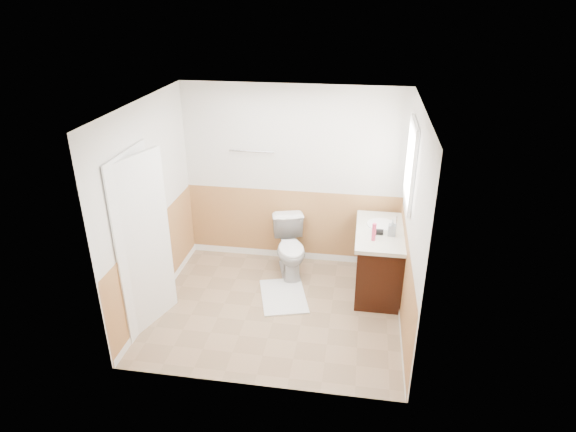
% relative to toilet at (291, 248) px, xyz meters
% --- Properties ---
extents(floor, '(3.00, 3.00, 0.00)m').
position_rel_toilet_xyz_m(floor, '(-0.04, -0.87, -0.39)').
color(floor, '#8C7051').
rests_on(floor, ground).
extents(ceiling, '(3.00, 3.00, 0.00)m').
position_rel_toilet_xyz_m(ceiling, '(-0.04, -0.87, 2.11)').
color(ceiling, white).
rests_on(ceiling, floor).
extents(wall_back, '(3.00, 0.00, 3.00)m').
position_rel_toilet_xyz_m(wall_back, '(-0.04, 0.43, 0.86)').
color(wall_back, silver).
rests_on(wall_back, floor).
extents(wall_front, '(3.00, 0.00, 3.00)m').
position_rel_toilet_xyz_m(wall_front, '(-0.04, -2.17, 0.86)').
color(wall_front, silver).
rests_on(wall_front, floor).
extents(wall_left, '(0.00, 3.00, 3.00)m').
position_rel_toilet_xyz_m(wall_left, '(-1.54, -0.87, 0.86)').
color(wall_left, silver).
rests_on(wall_left, floor).
extents(wall_right, '(0.00, 3.00, 3.00)m').
position_rel_toilet_xyz_m(wall_right, '(1.46, -0.87, 0.86)').
color(wall_right, silver).
rests_on(wall_right, floor).
extents(wainscot_back, '(3.00, 0.00, 3.00)m').
position_rel_toilet_xyz_m(wainscot_back, '(-0.04, 0.42, 0.11)').
color(wainscot_back, tan).
rests_on(wainscot_back, floor).
extents(wainscot_front, '(3.00, 0.00, 3.00)m').
position_rel_toilet_xyz_m(wainscot_front, '(-0.04, -2.15, 0.11)').
color(wainscot_front, tan).
rests_on(wainscot_front, floor).
extents(wainscot_left, '(0.00, 2.60, 2.60)m').
position_rel_toilet_xyz_m(wainscot_left, '(-1.53, -0.87, 0.11)').
color(wainscot_left, tan).
rests_on(wainscot_left, floor).
extents(wainscot_right, '(0.00, 2.60, 2.60)m').
position_rel_toilet_xyz_m(wainscot_right, '(1.45, -0.87, 0.11)').
color(wainscot_right, tan).
rests_on(wainscot_right, floor).
extents(toilet, '(0.62, 0.85, 0.77)m').
position_rel_toilet_xyz_m(toilet, '(0.00, 0.00, 0.00)').
color(toilet, silver).
rests_on(toilet, floor).
extents(bath_mat, '(0.75, 0.92, 0.02)m').
position_rel_toilet_xyz_m(bath_mat, '(0.00, -0.61, -0.38)').
color(bath_mat, silver).
rests_on(bath_mat, floor).
extents(vanity_cabinet, '(0.55, 1.10, 0.80)m').
position_rel_toilet_xyz_m(vanity_cabinet, '(1.17, -0.22, 0.01)').
color(vanity_cabinet, black).
rests_on(vanity_cabinet, floor).
extents(vanity_knob_left, '(0.03, 0.03, 0.03)m').
position_rel_toilet_xyz_m(vanity_knob_left, '(0.87, -0.32, 0.16)').
color(vanity_knob_left, white).
rests_on(vanity_knob_left, vanity_cabinet).
extents(vanity_knob_right, '(0.03, 0.03, 0.03)m').
position_rel_toilet_xyz_m(vanity_knob_right, '(0.87, -0.12, 0.16)').
color(vanity_knob_right, '#B4B3BA').
rests_on(vanity_knob_right, vanity_cabinet).
extents(countertop, '(0.60, 1.15, 0.05)m').
position_rel_toilet_xyz_m(countertop, '(1.16, -0.22, 0.44)').
color(countertop, beige).
rests_on(countertop, vanity_cabinet).
extents(sink_basin, '(0.36, 0.36, 0.02)m').
position_rel_toilet_xyz_m(sink_basin, '(1.17, -0.07, 0.47)').
color(sink_basin, white).
rests_on(sink_basin, countertop).
extents(faucet, '(0.02, 0.02, 0.14)m').
position_rel_toilet_xyz_m(faucet, '(1.35, -0.07, 0.53)').
color(faucet, silver).
rests_on(faucet, countertop).
extents(lotion_bottle, '(0.05, 0.05, 0.22)m').
position_rel_toilet_xyz_m(lotion_bottle, '(1.07, -0.50, 0.57)').
color(lotion_bottle, '#E33A61').
rests_on(lotion_bottle, countertop).
extents(soap_dispenser, '(0.10, 0.10, 0.20)m').
position_rel_toilet_xyz_m(soap_dispenser, '(1.29, -0.33, 0.57)').
color(soap_dispenser, gray).
rests_on(soap_dispenser, countertop).
extents(hair_dryer_body, '(0.14, 0.07, 0.07)m').
position_rel_toilet_xyz_m(hair_dryer_body, '(1.12, -0.33, 0.50)').
color(hair_dryer_body, black).
rests_on(hair_dryer_body, countertop).
extents(hair_dryer_handle, '(0.03, 0.03, 0.07)m').
position_rel_toilet_xyz_m(hair_dryer_handle, '(1.09, -0.35, 0.47)').
color(hair_dryer_handle, black).
rests_on(hair_dryer_handle, countertop).
extents(mirror_panel, '(0.02, 0.35, 0.90)m').
position_rel_toilet_xyz_m(mirror_panel, '(1.44, 0.23, 1.16)').
color(mirror_panel, silver).
rests_on(mirror_panel, wall_right).
extents(window_frame, '(0.04, 0.80, 1.00)m').
position_rel_toilet_xyz_m(window_frame, '(1.43, -0.28, 1.36)').
color(window_frame, white).
rests_on(window_frame, wall_right).
extents(window_glass, '(0.01, 0.70, 0.90)m').
position_rel_toilet_xyz_m(window_glass, '(1.45, -0.28, 1.36)').
color(window_glass, white).
rests_on(window_glass, wall_right).
extents(door, '(0.29, 0.78, 2.04)m').
position_rel_toilet_xyz_m(door, '(-1.44, -1.32, 0.63)').
color(door, white).
rests_on(door, wall_left).
extents(door_frame, '(0.02, 0.92, 2.10)m').
position_rel_toilet_xyz_m(door_frame, '(-1.52, -1.32, 0.64)').
color(door_frame, white).
rests_on(door_frame, wall_left).
extents(door_knob, '(0.06, 0.06, 0.06)m').
position_rel_toilet_xyz_m(door_knob, '(-1.38, -0.99, 0.56)').
color(door_knob, silver).
rests_on(door_knob, door).
extents(towel_bar, '(0.62, 0.02, 0.02)m').
position_rel_toilet_xyz_m(towel_bar, '(-0.59, 0.38, 1.21)').
color(towel_bar, silver).
rests_on(towel_bar, wall_back).
extents(tp_holder_bar, '(0.14, 0.02, 0.02)m').
position_rel_toilet_xyz_m(tp_holder_bar, '(-0.14, 0.36, 0.31)').
color(tp_holder_bar, silver).
rests_on(tp_holder_bar, wall_back).
extents(tp_roll, '(0.10, 0.11, 0.11)m').
position_rel_toilet_xyz_m(tp_roll, '(-0.14, 0.36, 0.31)').
color(tp_roll, white).
rests_on(tp_roll, tp_holder_bar).
extents(tp_sheet, '(0.10, 0.01, 0.16)m').
position_rel_toilet_xyz_m(tp_sheet, '(-0.14, 0.36, 0.20)').
color(tp_sheet, white).
rests_on(tp_sheet, tp_roll).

